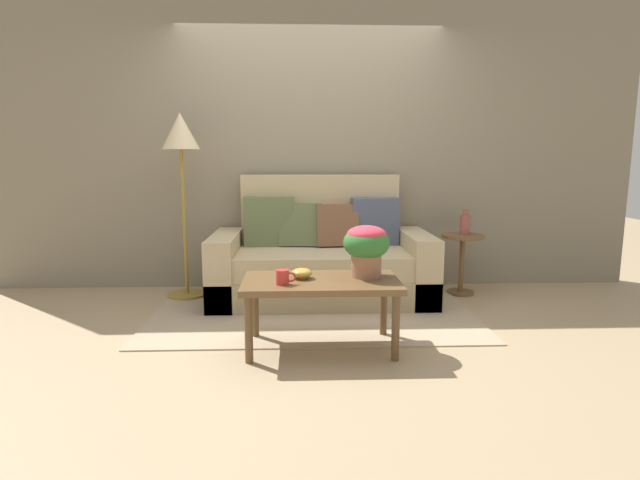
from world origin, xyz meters
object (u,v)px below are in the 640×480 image
(coffee_table, at_px, (321,288))
(potted_plant, at_px, (366,245))
(floor_lamp, at_px, (181,150))
(snack_bowl, at_px, (302,273))
(couch, at_px, (321,261))
(side_table, at_px, (462,253))
(coffee_mug, at_px, (283,277))
(table_vase, at_px, (465,224))

(coffee_table, xyz_separation_m, potted_plant, (0.31, 0.07, 0.28))
(floor_lamp, height_order, snack_bowl, floor_lamp)
(couch, xyz_separation_m, potted_plant, (0.25, -1.19, 0.35))
(couch, height_order, side_table, couch)
(snack_bowl, bearing_deg, coffee_mug, -128.30)
(couch, bearing_deg, potted_plant, -77.97)
(side_table, distance_m, table_vase, 0.27)
(couch, relative_size, table_vase, 8.34)
(couch, relative_size, potted_plant, 5.57)
(coffee_mug, distance_m, snack_bowl, 0.19)
(potted_plant, distance_m, table_vase, 1.67)
(couch, xyz_separation_m, snack_bowl, (-0.18, -1.23, 0.17))
(couch, distance_m, side_table, 1.33)
(coffee_table, bearing_deg, floor_lamp, 131.68)
(side_table, height_order, snack_bowl, side_table)
(couch, xyz_separation_m, floor_lamp, (-1.24, 0.07, 1.00))
(couch, bearing_deg, coffee_table, -92.53)
(coffee_mug, bearing_deg, side_table, 41.56)
(side_table, relative_size, table_vase, 2.43)
(floor_lamp, height_order, coffee_mug, floor_lamp)
(table_vase, bearing_deg, floor_lamp, -179.94)
(side_table, distance_m, snack_bowl, 1.99)
(side_table, bearing_deg, potted_plant, -130.59)
(floor_lamp, xyz_separation_m, snack_bowl, (1.06, -1.30, -0.83))
(coffee_table, relative_size, snack_bowl, 7.35)
(floor_lamp, relative_size, snack_bowl, 11.86)
(coffee_mug, relative_size, snack_bowl, 0.91)
(coffee_table, bearing_deg, side_table, 43.82)
(potted_plant, relative_size, coffee_mug, 2.73)
(couch, distance_m, coffee_mug, 1.42)
(potted_plant, height_order, coffee_mug, potted_plant)
(table_vase, bearing_deg, coffee_mug, -138.51)
(couch, distance_m, floor_lamp, 1.60)
(coffee_table, xyz_separation_m, side_table, (1.38, 1.32, -0.03))
(floor_lamp, bearing_deg, couch, -3.38)
(couch, height_order, potted_plant, couch)
(snack_bowl, relative_size, table_vase, 0.60)
(table_vase, bearing_deg, side_table, -145.03)
(coffee_table, xyz_separation_m, snack_bowl, (-0.13, 0.03, 0.10))
(coffee_table, height_order, snack_bowl, snack_bowl)
(snack_bowl, xyz_separation_m, table_vase, (1.52, 1.30, 0.15))
(couch, relative_size, coffee_table, 1.89)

